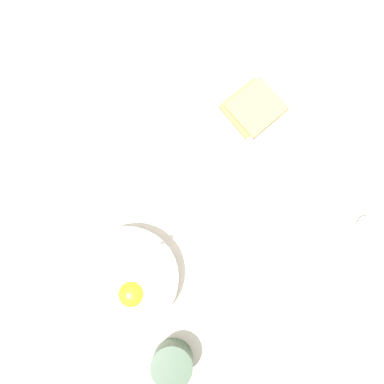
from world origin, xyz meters
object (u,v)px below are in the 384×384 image
(egg_bowl, at_px, (128,278))
(toast_sandwich, at_px, (253,108))
(toast_plate, at_px, (252,113))
(soup_spoon, at_px, (373,238))
(drinking_cup, at_px, (172,363))

(egg_bowl, distance_m, toast_sandwich, 0.38)
(toast_plate, distance_m, soup_spoon, 0.32)
(toast_sandwich, height_order, soup_spoon, toast_sandwich)
(drinking_cup, bearing_deg, toast_plate, -153.39)
(drinking_cup, bearing_deg, egg_bowl, -106.27)
(toast_plate, relative_size, drinking_cup, 2.71)
(toast_plate, bearing_deg, egg_bowl, 8.36)
(egg_bowl, xyz_separation_m, toast_plate, (-0.38, -0.06, -0.02))
(toast_plate, distance_m, drinking_cup, 0.47)
(egg_bowl, xyz_separation_m, soup_spoon, (-0.36, 0.26, -0.01))
(soup_spoon, bearing_deg, toast_plate, -92.93)
(toast_plate, height_order, toast_sandwich, toast_sandwich)
(egg_bowl, xyz_separation_m, toast_sandwich, (-0.38, -0.06, 0.00))
(soup_spoon, height_order, drinking_cup, drinking_cup)
(egg_bowl, bearing_deg, soup_spoon, 143.84)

